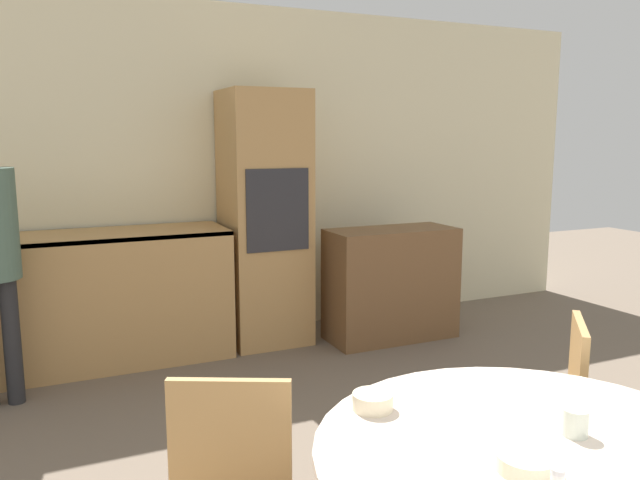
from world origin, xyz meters
The scene contains 8 objects.
wall_back centered at (0.00, 4.92, 1.30)m, with size 7.08×0.05×2.60m.
kitchen_counter centered at (-1.35, 4.58, 0.48)m, with size 2.69×0.60×0.93m.
oven_unit centered at (0.34, 4.59, 0.97)m, with size 0.60×0.59×1.93m.
sideboard centered at (1.26, 4.23, 0.44)m, with size 1.02×0.45×0.88m.
chair_far_right centered at (0.61, 1.89, 0.49)m, with size 0.56×0.56×0.86m.
cup centered at (0.12, 1.30, 0.78)m, with size 0.07×0.07×0.08m.
bowl_near centered at (-0.14, 1.21, 0.77)m, with size 0.15×0.15×0.04m.
bowl_centre centered at (-0.32, 1.69, 0.77)m, with size 0.13×0.13×0.05m.
Camera 1 is at (-1.22, 0.09, 1.58)m, focal length 35.00 mm.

